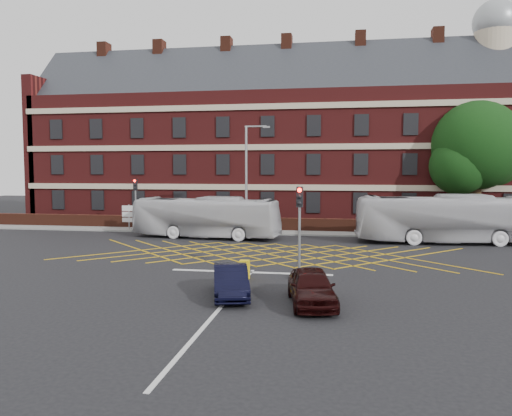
% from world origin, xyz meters
% --- Properties ---
extents(ground, '(120.00, 120.00, 0.00)m').
position_xyz_m(ground, '(0.00, 0.00, 0.00)').
color(ground, black).
rests_on(ground, ground).
extents(victorian_building, '(51.00, 12.17, 20.40)m').
position_xyz_m(victorian_building, '(0.25, 22.00, 7.84)').
color(victorian_building, '#541515').
rests_on(victorian_building, ground).
extents(boundary_wall, '(56.00, 0.50, 1.10)m').
position_xyz_m(boundary_wall, '(0.00, 13.00, 0.55)').
color(boundary_wall, '#461D12').
rests_on(boundary_wall, ground).
extents(far_pavement, '(60.00, 3.00, 0.12)m').
position_xyz_m(far_pavement, '(0.00, 12.00, 0.06)').
color(far_pavement, slate).
rests_on(far_pavement, ground).
extents(box_junction_hatching, '(8.22, 8.22, 0.02)m').
position_xyz_m(box_junction_hatching, '(0.00, 2.00, 0.01)').
color(box_junction_hatching, '#CC990C').
rests_on(box_junction_hatching, ground).
extents(stop_line, '(8.00, 0.30, 0.02)m').
position_xyz_m(stop_line, '(0.00, -3.50, 0.01)').
color(stop_line, silver).
rests_on(stop_line, ground).
extents(centre_line, '(0.15, 14.00, 0.02)m').
position_xyz_m(centre_line, '(0.00, -10.00, 0.01)').
color(centre_line, silver).
rests_on(centre_line, ground).
extents(bus_left, '(11.18, 3.74, 3.05)m').
position_xyz_m(bus_left, '(-5.47, 8.23, 1.53)').
color(bus_left, silver).
rests_on(bus_left, ground).
extents(bus_right, '(12.22, 3.62, 3.36)m').
position_xyz_m(bus_right, '(11.43, 8.38, 1.68)').
color(bus_right, silver).
rests_on(bus_right, ground).
extents(car_navy, '(2.26, 4.02, 1.25)m').
position_xyz_m(car_navy, '(0.03, -8.25, 0.63)').
color(car_navy, black).
rests_on(car_navy, ground).
extents(car_maroon, '(2.31, 4.24, 1.37)m').
position_xyz_m(car_maroon, '(3.27, -8.91, 0.68)').
color(car_maroon, black).
rests_on(car_maroon, ground).
extents(deciduous_tree, '(7.51, 7.22, 10.62)m').
position_xyz_m(deciduous_tree, '(15.17, 15.83, 6.49)').
color(deciduous_tree, black).
rests_on(deciduous_tree, ground).
extents(traffic_light_near, '(0.70, 0.70, 4.27)m').
position_xyz_m(traffic_light_near, '(2.45, -4.42, 1.76)').
color(traffic_light_near, slate).
rests_on(traffic_light_near, ground).
extents(traffic_light_far, '(0.70, 0.70, 4.27)m').
position_xyz_m(traffic_light_far, '(-12.42, 11.62, 1.76)').
color(traffic_light_far, slate).
rests_on(traffic_light_far, ground).
extents(street_lamp, '(2.25, 1.00, 8.25)m').
position_xyz_m(street_lamp, '(-2.50, 8.88, 2.78)').
color(street_lamp, slate).
rests_on(street_lamp, ground).
extents(direction_signs, '(1.10, 0.16, 2.20)m').
position_xyz_m(direction_signs, '(-12.71, 10.82, 1.38)').
color(direction_signs, gray).
rests_on(direction_signs, ground).
extents(utility_cabinet, '(0.44, 0.36, 0.87)m').
position_xyz_m(utility_cabinet, '(-0.04, -4.97, 0.44)').
color(utility_cabinet, yellow).
rests_on(utility_cabinet, ground).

